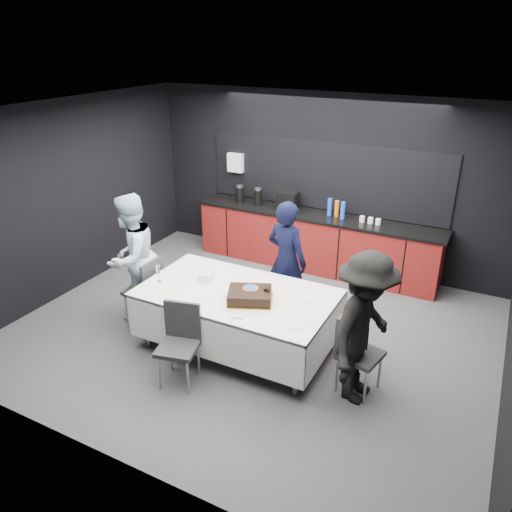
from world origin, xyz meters
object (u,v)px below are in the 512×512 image
at_px(champagne_flute, 158,270).
at_px(plate_stack, 207,276).
at_px(person_right, 364,329).
at_px(party_table, 237,302).
at_px(chair_left, 147,286).
at_px(chair_right, 354,346).
at_px(cake_assembly, 250,295).
at_px(person_center, 287,260).
at_px(person_left, 131,257).
at_px(chair_near, 180,338).

bearing_deg(champagne_flute, plate_stack, 32.62).
height_order(plate_stack, person_right, person_right).
xyz_separation_m(party_table, chair_left, (-1.36, -0.02, -0.11)).
distance_m(plate_stack, chair_right, 2.02).
height_order(cake_assembly, person_center, person_center).
distance_m(champagne_flute, chair_left, 0.58).
xyz_separation_m(champagne_flute, person_left, (-0.65, 0.26, -0.07)).
relative_size(chair_left, person_center, 0.56).
relative_size(party_table, person_center, 1.40).
relative_size(plate_stack, champagne_flute, 0.95).
bearing_deg(chair_left, champagne_flute, -27.05).
bearing_deg(chair_left, person_left, 165.99).
xyz_separation_m(chair_left, person_left, (-0.28, 0.07, 0.33)).
bearing_deg(chair_left, party_table, 0.79).
bearing_deg(chair_near, chair_right, 22.71).
bearing_deg(cake_assembly, person_left, 175.05).
xyz_separation_m(cake_assembly, person_right, (1.37, -0.09, 0.00)).
bearing_deg(party_table, chair_right, -3.15).
xyz_separation_m(cake_assembly, person_center, (-0.03, 1.11, -0.02)).
distance_m(champagne_flute, person_right, 2.60).
xyz_separation_m(cake_assembly, person_left, (-1.88, 0.16, 0.02)).
relative_size(cake_assembly, person_right, 0.39).
xyz_separation_m(champagne_flute, chair_right, (2.49, 0.13, -0.40)).
relative_size(party_table, cake_assembly, 3.51).
bearing_deg(person_right, person_center, 56.36).
height_order(chair_near, person_left, person_left).
bearing_deg(plate_stack, person_left, -177.07).
bearing_deg(person_center, person_right, 152.36).
distance_m(chair_left, chair_near, 1.36).
height_order(champagne_flute, chair_right, champagne_flute).
xyz_separation_m(chair_right, person_center, (-1.29, 1.07, 0.30)).
bearing_deg(chair_left, plate_stack, 8.35).
bearing_deg(party_table, cake_assembly, -25.39).
height_order(chair_right, person_center, person_center).
distance_m(chair_near, person_left, 1.66).
xyz_separation_m(chair_near, person_center, (0.47, 1.81, 0.30)).
bearing_deg(chair_right, chair_left, 178.73).
distance_m(chair_left, person_center, 1.89).
bearing_deg(plate_stack, person_center, 51.68).
bearing_deg(champagne_flute, chair_right, 2.93).
xyz_separation_m(party_table, person_left, (-1.64, 0.05, 0.23)).
height_order(champagne_flute, chair_left, champagne_flute).
bearing_deg(person_center, chair_near, 88.28).
bearing_deg(cake_assembly, chair_right, 1.39).
bearing_deg(champagne_flute, person_left, 158.23).
xyz_separation_m(champagne_flute, chair_near, (0.73, -0.61, -0.40)).
height_order(person_center, person_left, person_left).
distance_m(chair_left, person_right, 2.99).
xyz_separation_m(plate_stack, chair_right, (1.99, -0.19, -0.30)).
bearing_deg(champagne_flute, party_table, 11.93).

